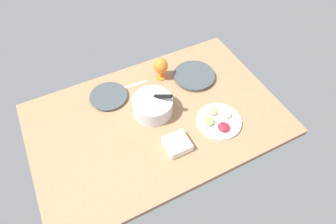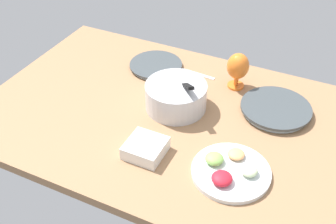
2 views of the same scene
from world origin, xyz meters
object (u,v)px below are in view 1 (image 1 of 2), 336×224
Objects in this scene: dinner_plate_right at (194,76)px; fruit_platter at (219,121)px; dinner_plate_left at (109,97)px; hurricane_glass_orange at (161,67)px; square_bowl_white at (177,144)px; mixing_bowl at (153,105)px.

dinner_plate_right is 42.18cm from fruit_platter.
fruit_platter is at bearing -98.23° from dinner_plate_right.
dinner_plate_left is 41.51cm from hurricane_glass_orange.
square_bowl_white reaches higher than fruit_platter.
mixing_bowl is 30.93cm from square_bowl_white.
dinner_plate_right is 1.04× the size of fruit_platter.
square_bowl_white is (-38.05, -45.60, 1.36)cm from dinner_plate_right.
hurricane_glass_orange is (18.41, 25.84, 4.25)cm from mixing_bowl.
dinner_plate_left is 62.35cm from dinner_plate_right.
dinner_plate_right is at bearing -8.83° from dinner_plate_left.
dinner_plate_right reaches higher than dinner_plate_left.
mixing_bowl is at bearing -48.00° from dinner_plate_left.
fruit_platter reaches higher than dinner_plate_left.
mixing_bowl is 0.91× the size of fruit_platter.
dinner_plate_right is (61.61, -9.57, 0.50)cm from dinner_plate_left.
dinner_plate_right is 1.14× the size of mixing_bowl.
fruit_platter is at bearing -73.96° from hurricane_glass_orange.
mixing_bowl is 32.01cm from hurricane_glass_orange.
dinner_plate_left is 0.86× the size of dinner_plate_right.
hurricane_glass_orange is at bearing 152.64° from dinner_plate_right.
mixing_bowl reaches higher than dinner_plate_left.
square_bowl_white is (-32.01, -3.85, 1.40)cm from fruit_platter.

